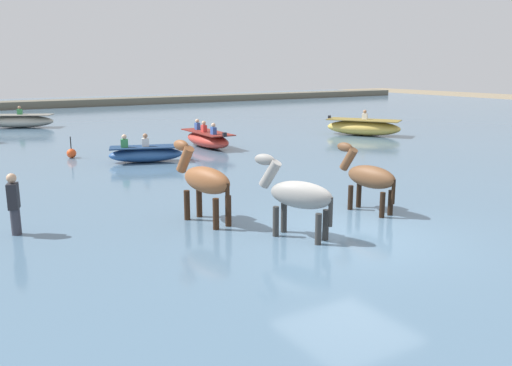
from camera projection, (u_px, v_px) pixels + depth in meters
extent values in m
plane|color=#84755B|center=(349.00, 250.00, 11.11)|extent=(120.00, 120.00, 0.00)
cube|color=slate|center=(168.00, 167.00, 19.42)|extent=(90.00, 90.00, 0.31)
ellipsoid|color=brown|center=(371.00, 177.00, 12.65)|extent=(0.68, 1.41, 0.54)
cylinder|color=black|center=(350.00, 204.00, 13.05)|extent=(0.13, 0.13, 0.92)
cylinder|color=black|center=(359.00, 201.00, 13.26)|extent=(0.13, 0.13, 0.92)
cylinder|color=black|center=(382.00, 211.00, 12.35)|extent=(0.13, 0.13, 0.92)
cylinder|color=black|center=(390.00, 209.00, 12.56)|extent=(0.13, 0.13, 0.92)
cylinder|color=brown|center=(349.00, 159.00, 13.10)|extent=(0.29, 0.53, 0.62)
ellipsoid|color=brown|center=(345.00, 147.00, 13.14)|extent=(0.27, 0.49, 0.23)
cylinder|color=black|center=(393.00, 192.00, 12.22)|extent=(0.09, 0.09, 0.58)
ellipsoid|color=gray|center=(301.00, 195.00, 10.72)|extent=(1.04, 1.47, 0.56)
cylinder|color=#31312F|center=(276.00, 229.00, 11.00)|extent=(0.13, 0.13, 0.95)
cylinder|color=#31312F|center=(284.00, 225.00, 11.28)|extent=(0.13, 0.13, 0.95)
cylinder|color=#31312F|center=(318.00, 237.00, 10.48)|extent=(0.13, 0.13, 0.95)
cylinder|color=#31312F|center=(325.00, 232.00, 10.76)|extent=(0.13, 0.13, 0.95)
cylinder|color=gray|center=(270.00, 174.00, 11.03)|extent=(0.42, 0.56, 0.64)
ellipsoid|color=gray|center=(265.00, 159.00, 11.04)|extent=(0.39, 0.52, 0.24)
cylinder|color=#31312F|center=(331.00, 212.00, 10.42)|extent=(0.09, 0.09, 0.60)
ellipsoid|color=brown|center=(207.00, 180.00, 11.76)|extent=(0.82, 1.56, 0.59)
cylinder|color=black|center=(187.00, 212.00, 12.18)|extent=(0.14, 0.14, 1.01)
cylinder|color=black|center=(199.00, 209.00, 12.42)|extent=(0.14, 0.14, 1.01)
cylinder|color=black|center=(216.00, 221.00, 11.45)|extent=(0.14, 0.14, 1.01)
cylinder|color=black|center=(228.00, 218.00, 11.69)|extent=(0.14, 0.14, 1.01)
cylinder|color=brown|center=(185.00, 159.00, 12.22)|extent=(0.35, 0.58, 0.68)
ellipsoid|color=brown|center=(181.00, 145.00, 12.26)|extent=(0.32, 0.54, 0.25)
cylinder|color=black|center=(228.00, 198.00, 11.32)|extent=(0.10, 0.10, 0.64)
ellipsoid|color=#28518E|center=(146.00, 155.00, 19.50)|extent=(2.85, 1.78, 0.54)
cube|color=navy|center=(146.00, 147.00, 19.44)|extent=(2.74, 1.71, 0.04)
cube|color=black|center=(181.00, 144.00, 19.70)|extent=(0.16, 0.19, 0.18)
cube|color=#388E51|center=(124.00, 143.00, 19.17)|extent=(0.30, 0.25, 0.30)
sphere|color=beige|center=(124.00, 137.00, 19.11)|extent=(0.18, 0.18, 0.18)
cube|color=white|center=(145.00, 142.00, 19.41)|extent=(0.30, 0.25, 0.30)
sphere|color=#A37556|center=(145.00, 136.00, 19.36)|extent=(0.18, 0.18, 0.18)
ellipsoid|color=#BC382D|center=(207.00, 140.00, 23.09)|extent=(1.18, 3.42, 0.63)
cube|color=maroon|center=(207.00, 132.00, 23.01)|extent=(1.13, 3.28, 0.04)
cube|color=black|center=(225.00, 135.00, 21.63)|extent=(0.16, 0.12, 0.18)
cube|color=#3356A8|center=(197.00, 126.00, 23.76)|extent=(0.18, 0.26, 0.30)
sphere|color=beige|center=(197.00, 121.00, 23.71)|extent=(0.18, 0.18, 0.18)
cube|color=red|center=(204.00, 128.00, 22.90)|extent=(0.18, 0.26, 0.30)
sphere|color=tan|center=(204.00, 123.00, 22.85)|extent=(0.18, 0.18, 0.18)
cube|color=#3356A8|center=(213.00, 131.00, 22.09)|extent=(0.18, 0.26, 0.30)
sphere|color=beige|center=(213.00, 125.00, 22.04)|extent=(0.18, 0.18, 0.18)
ellipsoid|color=#B2AD9E|center=(20.00, 121.00, 30.31)|extent=(3.94, 2.86, 0.71)
cube|color=slate|center=(19.00, 115.00, 30.22)|extent=(3.79, 2.75, 0.04)
cube|color=#388E51|center=(20.00, 112.00, 30.31)|extent=(0.31, 0.28, 0.30)
sphere|color=#A37556|center=(19.00, 108.00, 30.26)|extent=(0.18, 0.18, 0.18)
ellipsoid|color=gold|center=(363.00, 128.00, 26.95)|extent=(3.26, 3.89, 0.76)
cube|color=olive|center=(364.00, 120.00, 26.86)|extent=(3.13, 3.74, 0.04)
cube|color=black|center=(329.00, 117.00, 27.58)|extent=(0.20, 0.19, 0.18)
cube|color=white|center=(365.00, 116.00, 27.00)|extent=(0.29, 0.32, 0.30)
sphere|color=#A37556|center=(365.00, 112.00, 26.95)|extent=(0.18, 0.18, 0.18)
cylinder|color=#383842|center=(17.00, 229.00, 11.11)|extent=(0.20, 0.20, 0.88)
cube|color=#232328|center=(13.00, 196.00, 10.95)|extent=(0.28, 0.36, 0.54)
sphere|color=tan|center=(11.00, 178.00, 10.87)|extent=(0.20, 0.20, 0.20)
sphere|color=#E54C1E|center=(71.00, 153.00, 20.34)|extent=(0.36, 0.36, 0.36)
cylinder|color=black|center=(71.00, 143.00, 20.25)|extent=(0.04, 0.04, 0.47)
cube|color=#605B4C|center=(33.00, 106.00, 44.36)|extent=(80.00, 2.40, 0.92)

